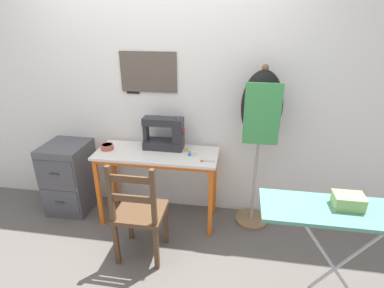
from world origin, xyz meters
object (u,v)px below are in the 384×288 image
at_px(filing_cabinet, 70,177).
at_px(thread_spool_mid_table, 190,154).
at_px(thread_spool_near_machine, 187,149).
at_px(storage_box, 348,201).
at_px(scissors, 205,161).
at_px(ironing_board, 347,218).
at_px(wooden_chair, 139,213).
at_px(dress_form, 261,114).
at_px(thread_spool_far_edge, 195,153).
at_px(fabric_bowl, 107,147).
at_px(sewing_machine, 166,134).

bearing_deg(filing_cabinet, thread_spool_mid_table, -2.90).
bearing_deg(thread_spool_near_machine, filing_cabinet, -178.70).
relative_size(thread_spool_near_machine, storage_box, 0.22).
xyz_separation_m(scissors, ironing_board, (0.94, -0.79, 0.09)).
distance_m(wooden_chair, dress_form, 1.35).
relative_size(thread_spool_far_edge, filing_cabinet, 0.05).
bearing_deg(fabric_bowl, storage_box, -24.50).
relative_size(sewing_machine, thread_spool_far_edge, 10.04).
height_order(ironing_board, storage_box, storage_box).
relative_size(sewing_machine, thread_spool_near_machine, 10.24).
xyz_separation_m(thread_spool_mid_table, ironing_board, (1.10, -0.88, 0.07)).
xyz_separation_m(ironing_board, storage_box, (-0.00, 0.03, 0.10)).
height_order(sewing_machine, filing_cabinet, sewing_machine).
height_order(filing_cabinet, ironing_board, ironing_board).
bearing_deg(sewing_machine, scissors, -28.89).
height_order(dress_form, ironing_board, dress_form).
distance_m(sewing_machine, thread_spool_near_machine, 0.25).
relative_size(thread_spool_far_edge, ironing_board, 0.04).
bearing_deg(fabric_bowl, ironing_board, -25.24).
relative_size(wooden_chair, storage_box, 5.31).
bearing_deg(dress_form, storage_box, -63.70).
distance_m(sewing_machine, wooden_chair, 0.80).
height_order(scissors, thread_spool_near_machine, thread_spool_near_machine).
height_order(thread_spool_near_machine, thread_spool_far_edge, same).
relative_size(fabric_bowl, scissors, 0.87).
distance_m(scissors, dress_form, 0.64).
relative_size(dress_form, storage_box, 9.03).
bearing_deg(sewing_machine, storage_box, -36.20).
distance_m(fabric_bowl, thread_spool_far_edge, 0.86).
height_order(sewing_machine, scissors, sewing_machine).
xyz_separation_m(thread_spool_far_edge, ironing_board, (1.05, -0.90, 0.07)).
relative_size(scissors, thread_spool_near_machine, 3.55).
bearing_deg(filing_cabinet, sewing_machine, 3.78).
xyz_separation_m(thread_spool_mid_table, filing_cabinet, (-1.30, 0.07, -0.39)).
distance_m(thread_spool_near_machine, dress_form, 0.76).
bearing_deg(fabric_bowl, wooden_chair, -48.19).
xyz_separation_m(scissors, storage_box, (0.94, -0.76, 0.18)).
distance_m(fabric_bowl, scissors, 0.98).
bearing_deg(fabric_bowl, dress_form, 3.74).
relative_size(scissors, ironing_board, 0.14).
height_order(filing_cabinet, dress_form, dress_form).
relative_size(fabric_bowl, thread_spool_near_machine, 3.08).
xyz_separation_m(scissors, thread_spool_far_edge, (-0.11, 0.11, 0.02)).
bearing_deg(filing_cabinet, ironing_board, -21.60).
bearing_deg(filing_cabinet, wooden_chair, -31.14).
bearing_deg(fabric_bowl, sewing_machine, 11.82).
distance_m(dress_form, ironing_board, 1.15).
xyz_separation_m(fabric_bowl, filing_cabinet, (-0.49, 0.05, -0.40)).
bearing_deg(storage_box, thread_spool_mid_table, 142.11).
relative_size(wooden_chair, filing_cabinet, 1.25).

